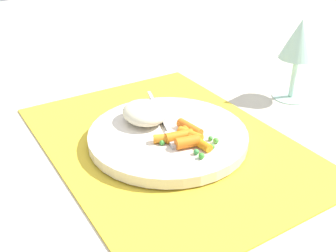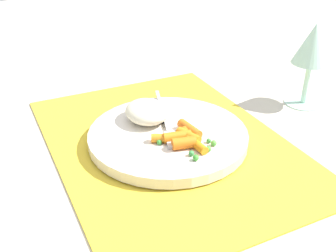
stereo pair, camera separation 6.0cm
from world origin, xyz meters
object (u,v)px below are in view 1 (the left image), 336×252
plate (168,136)px  wine_glass (299,43)px  carrot_portion (185,136)px  fork (164,123)px  rice_mound (145,113)px

plate → wine_glass: (-0.02, 0.30, 0.10)m
carrot_portion → wine_glass: wine_glass is taller
plate → wine_glass: 0.32m
fork → wine_glass: (0.00, 0.29, 0.09)m
plate → fork: 0.03m
rice_mound → carrot_portion: (0.09, 0.02, -0.01)m
plate → rice_mound: (-0.05, -0.02, 0.02)m
rice_mound → fork: (0.03, 0.02, -0.01)m
wine_glass → plate: bearing=-86.0°
plate → fork: size_ratio=1.32×
plate → carrot_portion: bearing=11.6°
plate → rice_mound: size_ratio=3.14×
plate → wine_glass: size_ratio=1.63×
fork → wine_glass: bearing=89.4°
carrot_portion → rice_mound: bearing=-165.1°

